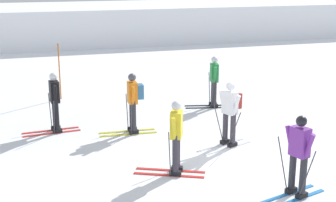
# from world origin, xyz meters

# --- Properties ---
(ground_plane) EXTENTS (120.00, 120.00, 0.00)m
(ground_plane) POSITION_xyz_m (0.00, 0.00, 0.00)
(ground_plane) COLOR white
(far_snow_ridge) EXTENTS (80.00, 7.50, 2.19)m
(far_snow_ridge) POSITION_xyz_m (0.00, 21.63, 1.10)
(far_snow_ridge) COLOR white
(far_snow_ridge) RESTS_ON ground
(skier_green) EXTENTS (1.64, 0.98, 1.71)m
(skier_green) POSITION_xyz_m (1.44, 4.80, 0.92)
(skier_green) COLOR black
(skier_green) RESTS_ON ground
(skier_yellow) EXTENTS (1.60, 1.03, 1.71)m
(skier_yellow) POSITION_xyz_m (-1.47, -0.12, 0.92)
(skier_yellow) COLOR red
(skier_yellow) RESTS_ON ground
(skier_orange) EXTENTS (1.62, 1.00, 1.71)m
(skier_orange) POSITION_xyz_m (-1.72, 2.97, 0.96)
(skier_orange) COLOR gold
(skier_orange) RESTS_ON ground
(skier_black) EXTENTS (1.62, 1.00, 1.71)m
(skier_black) POSITION_xyz_m (-3.81, 3.70, 0.92)
(skier_black) COLOR red
(skier_black) RESTS_ON ground
(skier_purple) EXTENTS (1.64, 0.97, 1.71)m
(skier_purple) POSITION_xyz_m (0.53, -1.91, 0.92)
(skier_purple) COLOR #237AC6
(skier_purple) RESTS_ON ground
(skier_white) EXTENTS (1.63, 0.95, 1.71)m
(skier_white) POSITION_xyz_m (0.44, 1.22, 0.95)
(skier_white) COLOR silver
(skier_white) RESTS_ON ground
(trail_marker_pole) EXTENTS (0.04, 0.04, 1.98)m
(trail_marker_pole) POSITION_xyz_m (-3.35, 7.33, 0.99)
(trail_marker_pole) COLOR #C65614
(trail_marker_pole) RESTS_ON ground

